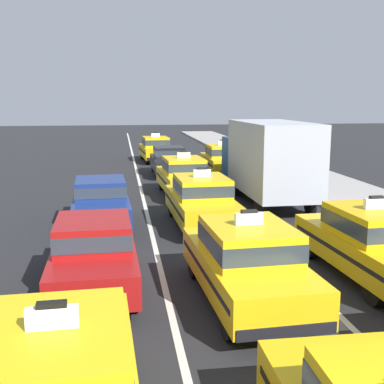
# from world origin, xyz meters

# --- Properties ---
(lane_stripe_left_center) EXTENTS (0.14, 80.00, 0.01)m
(lane_stripe_left_center) POSITION_xyz_m (-1.60, 20.00, 0.00)
(lane_stripe_left_center) COLOR silver
(lane_stripe_left_center) RESTS_ON ground
(lane_stripe_center_right) EXTENTS (0.14, 80.00, 0.01)m
(lane_stripe_center_right) POSITION_xyz_m (1.60, 20.00, 0.00)
(lane_stripe_center_right) COLOR silver
(lane_stripe_center_right) RESTS_ON ground
(sidewalk_curb) EXTENTS (4.00, 90.00, 0.15)m
(sidewalk_curb) POSITION_xyz_m (7.20, 15.00, 0.07)
(sidewalk_curb) COLOR #9E9993
(sidewalk_curb) RESTS_ON ground
(sedan_left_second) EXTENTS (1.88, 4.35, 1.58)m
(sedan_left_second) POSITION_xyz_m (-3.12, 8.41, 0.85)
(sedan_left_second) COLOR black
(sedan_left_second) RESTS_ON ground
(sedan_left_third) EXTENTS (1.95, 4.37, 1.58)m
(sedan_left_third) POSITION_xyz_m (-3.17, 13.87, 0.85)
(sedan_left_third) COLOR black
(sedan_left_third) RESTS_ON ground
(taxi_center_second) EXTENTS (2.02, 4.64, 1.96)m
(taxi_center_second) POSITION_xyz_m (-0.02, 7.21, 0.88)
(taxi_center_second) COLOR black
(taxi_center_second) RESTS_ON ground
(taxi_center_third) EXTENTS (1.94, 4.61, 1.96)m
(taxi_center_third) POSITION_xyz_m (0.07, 13.36, 0.88)
(taxi_center_third) COLOR black
(taxi_center_third) RESTS_ON ground
(taxi_center_fourth) EXTENTS (2.01, 4.63, 1.96)m
(taxi_center_fourth) POSITION_xyz_m (0.16, 18.61, 0.88)
(taxi_center_fourth) COLOR black
(taxi_center_fourth) RESTS_ON ground
(sedan_center_fifth) EXTENTS (1.79, 4.31, 1.58)m
(sedan_center_fifth) POSITION_xyz_m (0.11, 24.60, 0.85)
(sedan_center_fifth) COLOR black
(sedan_center_fifth) RESTS_ON ground
(taxi_center_sixth) EXTENTS (2.06, 4.65, 1.96)m
(taxi_center_sixth) POSITION_xyz_m (-0.16, 30.82, 0.88)
(taxi_center_sixth) COLOR black
(taxi_center_sixth) RESTS_ON ground
(taxi_right_second) EXTENTS (2.01, 4.64, 1.96)m
(taxi_right_second) POSITION_xyz_m (3.19, 8.18, 0.88)
(taxi_right_second) COLOR black
(taxi_right_second) RESTS_ON ground
(box_truck_right_third) EXTENTS (2.34, 6.98, 3.27)m
(box_truck_right_third) POSITION_xyz_m (3.29, 16.81, 1.78)
(box_truck_right_third) COLOR black
(box_truck_right_third) RESTS_ON ground
(taxi_right_fourth) EXTENTS (1.87, 4.58, 1.96)m
(taxi_right_fourth) POSITION_xyz_m (3.07, 24.27, 0.88)
(taxi_right_fourth) COLOR black
(taxi_right_fourth) RESTS_ON ground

